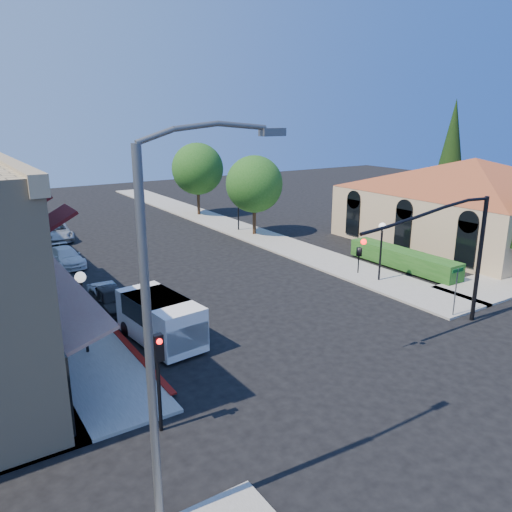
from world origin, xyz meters
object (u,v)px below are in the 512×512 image
lamppost_left_near (82,292)px  parked_car_d (56,232)px  lamppost_right_near (382,237)px  parked_car_b (106,296)px  street_tree_a (254,184)px  cobra_streetlight (163,319)px  secondary_signal (159,365)px  lamppost_left_far (22,228)px  street_tree_b (198,169)px  signal_mast_arm (453,244)px  white_van (161,317)px  parked_car_a (112,300)px  lamppost_right_far (238,199)px  street_name_sign (456,284)px  conifer_far (451,150)px  parked_car_c (66,257)px

lamppost_left_near → parked_car_d: 21.57m
lamppost_right_near → parked_car_b: lamppost_right_near is taller
street_tree_a → lamppost_left_near: (-17.30, -14.00, -1.46)m
cobra_streetlight → secondary_signal: bearing=71.4°
lamppost_left_far → cobra_streetlight: bearing=-91.5°
street_tree_a → street_tree_b: (0.00, 10.00, 0.35)m
signal_mast_arm → parked_car_d: size_ratio=1.70×
signal_mast_arm → lamppost_left_far: bearing=125.0°
cobra_streetlight → parked_car_b: size_ratio=2.80×
white_van → lamppost_left_near: bearing=168.0°
parked_car_a → parked_car_b: parked_car_a is taller
signal_mast_arm → lamppost_left_far: (-14.36, 20.50, -1.35)m
lamppost_left_near → parked_car_b: 5.92m
secondary_signal → lamppost_right_near: lamppost_right_near is taller
lamppost_left_near → street_tree_b: bearing=54.2°
secondary_signal → parked_car_b: secondary_signal is taller
street_tree_a → signal_mast_arm: bearing=-98.2°
lamppost_right_near → lamppost_right_far: size_ratio=1.00×
street_name_sign → white_van: size_ratio=0.53×
street_tree_b → parked_car_b: street_tree_b is taller
parked_car_b → white_van: bearing=-80.9°
lamppost_left_near → street_name_sign: bearing=-19.9°
street_name_sign → lamppost_left_near: lamppost_left_near is taller
parked_car_a → signal_mast_arm: bearing=-40.4°
secondary_signal → lamppost_right_far: (16.50, 22.59, 0.42)m
signal_mast_arm → secondary_signal: size_ratio=2.41×
cobra_streetlight → conifer_far: bearing=28.3°
secondary_signal → lamppost_left_far: (-0.50, 20.59, 0.42)m
signal_mast_arm → parked_car_c: (-12.05, 20.08, -3.50)m
cobra_streetlight → lamppost_left_near: size_ratio=2.61×
street_tree_b → street_name_sign: bearing=-92.5°
lamppost_left_near → lamppost_left_far: (0.00, 14.00, 0.00)m
secondary_signal → parked_car_b: (1.80, 11.59, -1.77)m
lamppost_right_far → signal_mast_arm: bearing=-96.7°
conifer_far → signal_mast_arm: (-22.14, -16.50, -2.27)m
lamppost_right_near → parked_car_c: bearing=137.3°
white_van → parked_car_b: size_ratio=1.42×
signal_mast_arm → cobra_streetlight: 15.45m
conifer_far → lamppost_left_far: bearing=173.7°
parked_car_b → lamppost_left_far: bearing=106.3°
parked_car_a → parked_car_b: size_ratio=1.15×
signal_mast_arm → lamppost_right_near: 7.15m
street_tree_a → white_van: street_tree_a is taller
parked_car_b → parked_car_d: parked_car_d is taller
lamppost_right_far → white_van: 21.80m
street_name_sign → street_tree_a: bearing=86.2°
conifer_far → signal_mast_arm: conifer_far is taller
street_tree_b → lamppost_right_far: 8.21m
parked_car_a → parked_car_d: size_ratio=0.81×
street_tree_b → parked_car_b: bearing=-128.3°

